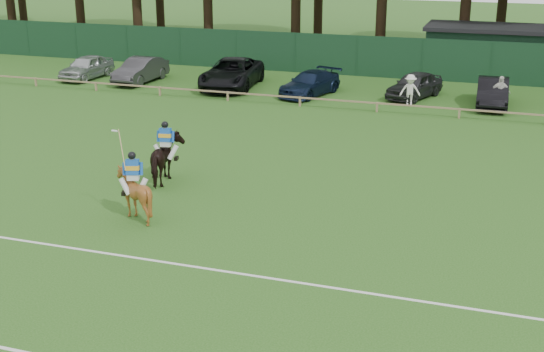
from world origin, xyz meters
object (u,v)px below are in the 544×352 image
at_px(hatch_grey, 415,85).
at_px(utility_shed, 494,50).
at_px(horse_dark, 167,160).
at_px(sedan_grey, 140,70).
at_px(horse_chestnut, 134,194).
at_px(sedan_silver, 87,67).
at_px(suv_black, 232,73).
at_px(spectator_mid, 500,93).
at_px(spectator_left, 410,90).
at_px(sedan_navy, 310,84).
at_px(estate_black, 492,93).

bearing_deg(hatch_grey, utility_shed, 86.12).
relative_size(horse_dark, sedan_grey, 0.46).
xyz_separation_m(horse_dark, sedan_grey, (-9.60, 15.90, -0.13)).
relative_size(horse_chestnut, sedan_grey, 0.37).
xyz_separation_m(sedan_silver, sedan_grey, (3.66, 0.02, 0.02)).
distance_m(horse_chestnut, suv_black, 20.13).
height_order(sedan_silver, spectator_mid, spectator_mid).
bearing_deg(spectator_left, utility_shed, 55.82).
bearing_deg(spectator_left, spectator_mid, -6.40).
bearing_deg(horse_dark, suv_black, -87.80).
xyz_separation_m(sedan_navy, spectator_mid, (9.97, -0.26, 0.21)).
xyz_separation_m(suv_black, estate_black, (14.41, -0.15, -0.10)).
xyz_separation_m(horse_chestnut, utility_shed, (9.58, 28.37, 0.73)).
height_order(horse_chestnut, estate_black, horse_chestnut).
relative_size(sedan_silver, suv_black, 0.70).
bearing_deg(suv_black, horse_chestnut, -83.29).
xyz_separation_m(suv_black, hatch_grey, (10.34, 0.59, -0.13)).
relative_size(hatch_grey, spectator_mid, 2.38).
distance_m(suv_black, utility_shed, 16.56).
bearing_deg(sedan_grey, hatch_grey, 5.48).
bearing_deg(spectator_mid, hatch_grey, 150.43).
height_order(sedan_silver, utility_shed, utility_shed).
relative_size(hatch_grey, estate_black, 0.93).
bearing_deg(horse_dark, utility_shed, -123.47).
bearing_deg(sedan_navy, sedan_grey, -165.11).
xyz_separation_m(sedan_silver, hatch_grey, (19.71, 0.91, -0.01)).
bearing_deg(sedan_navy, sedan_silver, -164.67).
xyz_separation_m(horse_dark, spectator_mid, (10.89, 15.40, 0.00)).
distance_m(sedan_silver, suv_black, 9.37).
height_order(sedan_silver, estate_black, estate_black).
relative_size(sedan_grey, utility_shed, 0.52).
xyz_separation_m(horse_dark, suv_black, (-3.89, 16.20, -0.04)).
height_order(horse_dark, estate_black, horse_dark).
bearing_deg(spectator_left, sedan_grey, 161.65).
distance_m(estate_black, utility_shed, 8.93).
height_order(spectator_left, spectator_mid, spectator_mid).
relative_size(hatch_grey, utility_shed, 0.49).
distance_m(sedan_silver, sedan_grey, 3.66).
height_order(sedan_grey, suv_black, suv_black).
xyz_separation_m(sedan_silver, suv_black, (9.37, 0.32, 0.12)).
xyz_separation_m(horse_dark, estate_black, (10.52, 16.06, -0.14)).
xyz_separation_m(suv_black, spectator_mid, (14.78, -0.81, 0.04)).
distance_m(sedan_grey, spectator_mid, 20.50).
distance_m(horse_dark, utility_shed, 26.94).
xyz_separation_m(sedan_navy, spectator_left, (5.58, -0.87, 0.17)).
xyz_separation_m(horse_dark, horse_chestnut, (0.58, -3.43, -0.05)).
distance_m(hatch_grey, spectator_mid, 4.66).
xyz_separation_m(hatch_grey, spectator_mid, (4.44, -1.40, 0.16)).
distance_m(sedan_silver, hatch_grey, 19.73).
bearing_deg(utility_shed, suv_black, -148.12).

